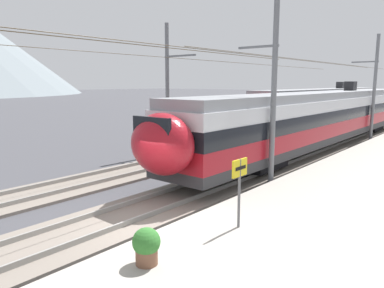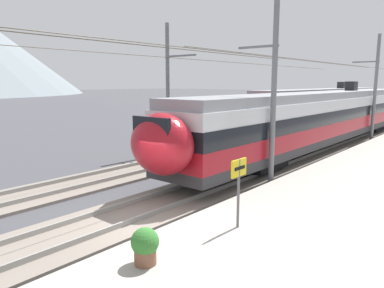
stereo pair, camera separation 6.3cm
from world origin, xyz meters
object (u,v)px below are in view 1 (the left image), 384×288
at_px(catenary_mast_east, 373,86).
at_px(potted_plant_platform_edge, 146,244).
at_px(train_near_platform, 324,116).
at_px(platform_sign, 239,178).
at_px(catenary_mast_mid, 272,88).
at_px(catenary_mast_far_side, 169,87).
at_px(train_far_track, 324,105).

xyz_separation_m(catenary_mast_east, potted_plant_platform_edge, (-25.04, -1.67, -3.40)).
height_order(train_near_platform, platform_sign, train_near_platform).
xyz_separation_m(catenary_mast_mid, catenary_mast_far_side, (2.18, 8.13, -0.06)).
bearing_deg(catenary_mast_east, catenary_mast_mid, -179.99).
height_order(train_near_platform, catenary_mast_far_side, catenary_mast_far_side).
distance_m(train_near_platform, platform_sign, 16.58).
height_order(catenary_mast_mid, potted_plant_platform_edge, catenary_mast_mid).
xyz_separation_m(train_near_platform, catenary_mast_east, (5.63, -1.55, 1.94)).
relative_size(train_near_platform, catenary_mast_far_side, 0.82).
bearing_deg(catenary_mast_mid, train_near_platform, 8.38).
xyz_separation_m(train_far_track, platform_sign, (-28.59, -8.26, -0.45)).
height_order(train_near_platform, potted_plant_platform_edge, train_near_platform).
bearing_deg(train_near_platform, catenary_mast_mid, -171.62).
height_order(catenary_mast_east, platform_sign, catenary_mast_east).
bearing_deg(catenary_mast_far_side, potted_plant_platform_edge, -138.56).
height_order(catenary_mast_mid, catenary_mast_far_side, catenary_mast_mid).
height_order(train_far_track, catenary_mast_east, catenary_mast_east).
distance_m(train_far_track, platform_sign, 29.76).
bearing_deg(train_far_track, catenary_mast_mid, -164.91).
bearing_deg(train_far_track, potted_plant_platform_edge, -166.16).
bearing_deg(train_near_platform, catenary_mast_east, -15.35).
xyz_separation_m(catenary_mast_mid, potted_plant_platform_edge, (-8.92, -1.67, -3.46)).
bearing_deg(catenary_mast_far_side, train_near_platform, -38.35).
distance_m(train_far_track, potted_plant_platform_edge, 32.82).
bearing_deg(platform_sign, catenary_mast_far_side, 52.46).
bearing_deg(train_near_platform, platform_sign, -167.34).
distance_m(train_far_track, catenary_mast_mid, 23.82).
xyz_separation_m(catenary_mast_mid, catenary_mast_east, (16.12, 0.00, -0.06)).
xyz_separation_m(train_near_platform, train_far_track, (12.42, 4.63, -0.00)).
bearing_deg(catenary_mast_mid, platform_sign, -159.82).
relative_size(train_near_platform, platform_sign, 16.22).
bearing_deg(catenary_mast_mid, train_far_track, 15.09).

